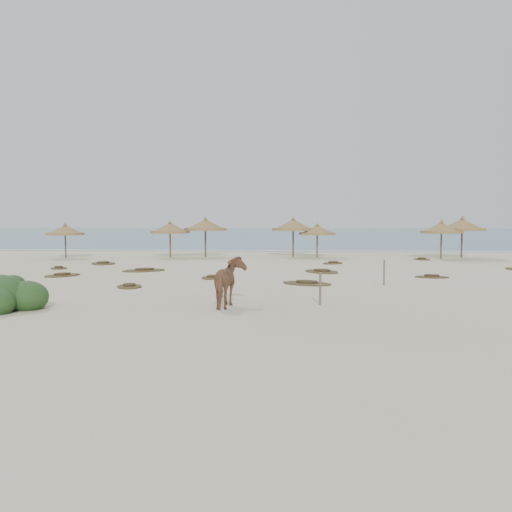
% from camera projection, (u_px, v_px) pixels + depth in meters
% --- Properties ---
extents(ground, '(160.00, 160.00, 0.00)m').
position_uv_depth(ground, '(271.00, 285.00, 26.07)').
color(ground, beige).
rests_on(ground, ground).
extents(ocean, '(200.00, 100.00, 0.01)m').
position_uv_depth(ocean, '(286.00, 234.00, 100.74)').
color(ocean, '#275375').
rests_on(ocean, ground).
extents(foam_line, '(70.00, 0.60, 0.01)m').
position_uv_depth(foam_line, '(281.00, 251.00, 51.96)').
color(foam_line, white).
rests_on(foam_line, ground).
extents(palapa_0, '(3.76, 3.76, 2.68)m').
position_uv_depth(palapa_0, '(65.00, 231.00, 42.94)').
color(palapa_0, brown).
rests_on(palapa_0, ground).
extents(palapa_1, '(3.70, 3.70, 2.85)m').
position_uv_depth(palapa_1, '(170.00, 229.00, 43.53)').
color(palapa_1, brown).
rests_on(palapa_1, ground).
extents(palapa_2, '(3.88, 3.88, 3.15)m').
position_uv_depth(palapa_2, '(205.00, 225.00, 44.23)').
color(palapa_2, brown).
rests_on(palapa_2, ground).
extents(palapa_3, '(4.44, 4.44, 3.14)m').
position_uv_depth(palapa_3, '(293.00, 226.00, 44.47)').
color(palapa_3, brown).
rests_on(palapa_3, ground).
extents(palapa_4, '(3.70, 3.70, 2.66)m').
position_uv_depth(palapa_4, '(317.00, 230.00, 43.68)').
color(palapa_4, brown).
rests_on(palapa_4, ground).
extents(palapa_5, '(3.79, 3.79, 2.91)m').
position_uv_depth(palapa_5, '(441.00, 228.00, 42.11)').
color(palapa_5, brown).
rests_on(palapa_5, ground).
extents(palapa_6, '(3.52, 3.52, 3.20)m').
position_uv_depth(palapa_6, '(462.00, 225.00, 42.86)').
color(palapa_6, brown).
rests_on(palapa_6, ground).
extents(horse, '(1.05, 2.12, 1.75)m').
position_uv_depth(horse, '(230.00, 282.00, 19.74)').
color(horse, '#946343').
rests_on(horse, ground).
extents(fence_post_near, '(0.09, 0.09, 1.17)m').
position_uv_depth(fence_post_near, '(320.00, 289.00, 20.29)').
color(fence_post_near, '#64574B').
rests_on(fence_post_near, ground).
extents(fence_post_far, '(0.11, 0.11, 1.16)m').
position_uv_depth(fence_post_far, '(384.00, 273.00, 26.06)').
color(fence_post_far, '#64574B').
rests_on(fence_post_far, ground).
extents(bush, '(3.09, 2.72, 1.38)m').
position_uv_depth(bush, '(0.00, 297.00, 19.21)').
color(bush, '#2E5123').
rests_on(bush, ground).
extents(scrub_0, '(2.19, 2.51, 0.16)m').
position_uv_depth(scrub_0, '(62.00, 275.00, 30.12)').
color(scrub_0, brown).
rests_on(scrub_0, ground).
extents(scrub_1, '(3.07, 2.82, 0.16)m').
position_uv_depth(scrub_1, '(144.00, 270.00, 32.87)').
color(scrub_1, brown).
rests_on(scrub_1, ground).
extents(scrub_2, '(1.18, 1.72, 0.16)m').
position_uv_depth(scrub_2, '(212.00, 277.00, 29.00)').
color(scrub_2, brown).
rests_on(scrub_2, ground).
extents(scrub_3, '(2.62, 3.03, 0.16)m').
position_uv_depth(scrub_3, '(322.00, 271.00, 32.19)').
color(scrub_3, brown).
rests_on(scrub_3, ground).
extents(scrub_4, '(1.86, 1.35, 0.16)m').
position_uv_depth(scrub_4, '(432.00, 277.00, 29.34)').
color(scrub_4, brown).
rests_on(scrub_4, ground).
extents(scrub_6, '(2.37, 2.83, 0.16)m').
position_uv_depth(scrub_6, '(103.00, 263.00, 37.72)').
color(scrub_6, brown).
rests_on(scrub_6, ground).
extents(scrub_7, '(1.94, 2.15, 0.16)m').
position_uv_depth(scrub_7, '(333.00, 263.00, 37.94)').
color(scrub_7, brown).
rests_on(scrub_7, ground).
extents(scrub_8, '(1.36, 1.68, 0.16)m').
position_uv_depth(scrub_8, '(59.00, 268.00, 34.27)').
color(scrub_8, brown).
rests_on(scrub_8, ground).
extents(scrub_9, '(2.94, 2.63, 0.16)m').
position_uv_depth(scrub_9, '(307.00, 283.00, 26.52)').
color(scrub_9, brown).
rests_on(scrub_9, ground).
extents(scrub_10, '(1.44, 1.84, 0.16)m').
position_uv_depth(scrub_10, '(422.00, 259.00, 41.35)').
color(scrub_10, brown).
rests_on(scrub_10, ground).
extents(scrub_11, '(1.48, 1.91, 0.16)m').
position_uv_depth(scrub_11, '(129.00, 286.00, 25.37)').
color(scrub_11, brown).
rests_on(scrub_11, ground).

